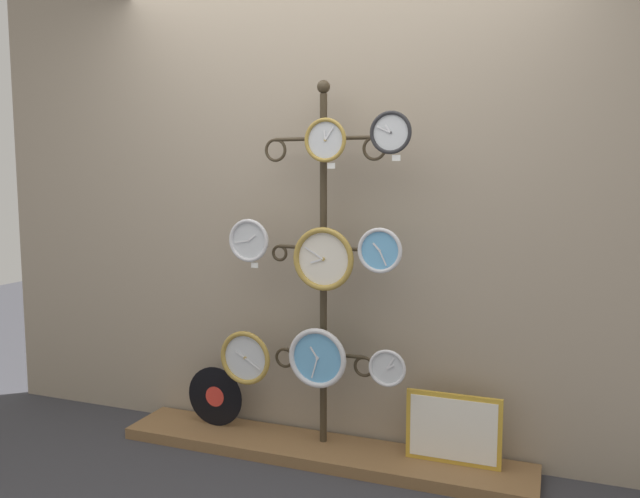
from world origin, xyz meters
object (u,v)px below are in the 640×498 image
clock_bottom_center (318,358)px  display_stand (323,330)px  clock_top_center (326,140)px  clock_top_right (391,133)px  picture_frame (453,429)px  clock_bottom_right (388,368)px  clock_middle_left (249,240)px  clock_bottom_left (246,358)px  vinyl_record (215,396)px  clock_middle_center (324,259)px  clock_middle_right (380,250)px

clock_bottom_center → display_stand: bearing=90.5°
clock_top_center → clock_top_right: size_ratio=1.07×
clock_bottom_center → picture_frame: bearing=5.0°
clock_top_right → clock_bottom_right: bearing=112.1°
clock_middle_left → clock_bottom_left: size_ratio=0.78×
clock_bottom_left → display_stand: bearing=12.2°
picture_frame → clock_bottom_center: bearing=-175.0°
display_stand → clock_bottom_left: (-0.41, -0.09, -0.17)m
display_stand → picture_frame: 0.81m
clock_middle_left → vinyl_record: bearing=166.7°
clock_bottom_left → clock_bottom_center: clock_bottom_center is taller
clock_middle_left → vinyl_record: size_ratio=0.67×
clock_top_center → clock_bottom_right: 1.16m
clock_middle_center → picture_frame: clock_middle_center is taller
clock_bottom_right → vinyl_record: (-1.02, 0.07, -0.30)m
clock_top_right → picture_frame: size_ratio=0.43×
clock_top_center → clock_middle_left: size_ratio=0.95×
display_stand → vinyl_record: (-0.65, -0.02, -0.44)m
display_stand → clock_middle_center: bearing=-69.3°
clock_top_center → clock_top_right: 0.33m
clock_top_right → clock_bottom_right: (-0.01, 0.02, -1.14)m
vinyl_record → picture_frame: 1.33m
clock_middle_left → picture_frame: (1.07, 0.06, -0.90)m
clock_middle_center → clock_bottom_right: clock_middle_center is taller
clock_middle_left → clock_middle_right: clock_middle_left is taller
clock_top_center → vinyl_record: bearing=173.7°
clock_middle_right → clock_bottom_left: bearing=178.4°
clock_bottom_left → picture_frame: (1.10, 0.06, -0.26)m
display_stand → clock_top_right: bearing=-16.2°
clock_bottom_left → clock_middle_right: bearing=-1.6°
clock_top_center → clock_bottom_right: size_ratio=1.15×
clock_middle_right → clock_bottom_right: size_ratio=1.18×
display_stand → clock_middle_center: display_stand is taller
display_stand → clock_middle_left: bearing=-168.2°
clock_bottom_center → clock_bottom_right: 0.37m
clock_top_center → picture_frame: clock_top_center is taller
clock_top_center → clock_bottom_left: 1.23m
vinyl_record → picture_frame: bearing=-0.2°
clock_bottom_left → picture_frame: 1.13m
vinyl_record → clock_bottom_center: bearing=-5.8°
clock_top_right → clock_middle_center: clock_top_right is taller
clock_bottom_left → clock_bottom_right: (0.79, -0.01, 0.03)m
clock_top_right → clock_bottom_left: bearing=178.5°
clock_middle_left → picture_frame: 1.40m
clock_middle_left → vinyl_record: 0.94m
clock_bottom_right → clock_top_center: bearing=-179.7°
display_stand → clock_top_center: bearing=-63.9°
clock_middle_right → clock_bottom_right: clock_middle_right is taller
clock_middle_right → picture_frame: 0.95m
display_stand → clock_middle_center: size_ratio=6.07×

